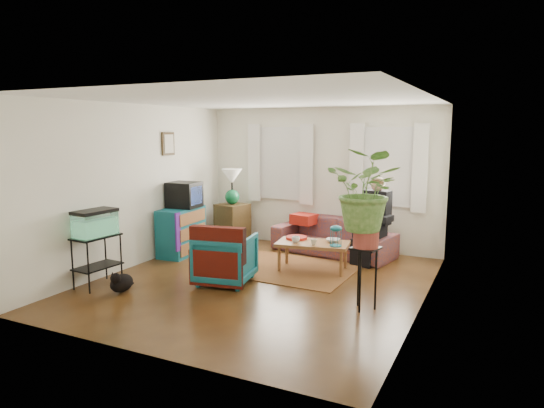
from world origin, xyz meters
The scene contains 31 objects.
floor centered at (0.00, 0.00, 0.00)m, with size 4.50×5.00×0.01m, color #4F2B14.
ceiling centered at (0.00, 0.00, 2.60)m, with size 4.50×5.00×0.01m, color white.
wall_back centered at (0.00, 2.50, 1.30)m, with size 4.50×0.01×2.60m, color silver.
wall_front centered at (0.00, -2.50, 1.30)m, with size 4.50×0.01×2.60m, color silver.
wall_left centered at (-2.25, 0.00, 1.30)m, with size 0.01×5.00×2.60m, color silver.
wall_right centered at (2.25, 0.00, 1.30)m, with size 0.01×5.00×2.60m, color silver.
window_left centered at (-0.80, 2.48, 1.55)m, with size 1.08×0.04×1.38m, color white.
window_right centered at (1.25, 2.48, 1.55)m, with size 1.08×0.04×1.38m, color white.
curtains_left centered at (-0.80, 2.40, 1.55)m, with size 1.36×0.06×1.50m, color white.
curtains_right centered at (1.25, 2.40, 1.55)m, with size 1.36×0.06×1.50m, color white.
picture_frame centered at (-2.21, 0.85, 1.95)m, with size 0.04×0.32×0.40m, color #3D2616.
area_rug centered at (0.10, 0.82, 0.01)m, with size 2.00×1.60×0.01m, color brown.
sofa centered at (0.41, 2.05, 0.42)m, with size 2.16×0.85×0.84m, color brown.
seated_person centered at (1.17, 1.89, 0.64)m, with size 0.54×0.66×1.29m, color black, non-canonical shape.
side_table centered at (-1.65, 2.04, 0.38)m, with size 0.52×0.52×0.76m, color #402118.
table_lamp centered at (-1.65, 2.04, 1.09)m, with size 0.39×0.39×0.70m, color white, non-canonical shape.
dresser centered at (-1.99, 0.84, 0.42)m, with size 0.46×0.93×0.84m, color #12686F.
crt_tv centered at (-1.98, 0.93, 1.06)m, with size 0.51×0.46×0.45m, color black.
aquarium_stand centered at (-2.00, -1.12, 0.36)m, with size 0.36×0.65×0.72m, color black.
aquarium centered at (-2.00, -1.12, 0.91)m, with size 0.32×0.59×0.38m, color #7FD899.
black_cat centered at (-1.51, -1.18, 0.16)m, with size 0.24×0.37×0.32m, color black.
armchair centered at (-0.46, -0.19, 0.39)m, with size 0.76×0.71×0.78m, color #127070.
serape_throw centered at (-0.41, -0.49, 0.55)m, with size 0.79×0.18×0.65m, color #9E0A0A.
coffee_table centered at (0.46, 0.91, 0.23)m, with size 1.10×0.60×0.46m, color brown.
cup_a centered at (0.23, 0.77, 0.51)m, with size 0.12×0.12×0.10m, color white.
cup_b centered at (0.54, 0.74, 0.50)m, with size 0.10×0.10×0.09m, color beige.
bowl centered at (0.74, 1.06, 0.48)m, with size 0.22×0.22×0.05m, color white.
snack_tray centered at (0.14, 1.01, 0.48)m, with size 0.34×0.34×0.04m, color #B21414.
birdcage centered at (0.86, 0.83, 0.62)m, with size 0.18×0.18×0.32m, color #115B6B, non-canonical shape.
plant_stand centered at (1.63, -0.36, 0.39)m, with size 0.33×0.33×0.78m, color black.
potted_plant centered at (1.63, -0.36, 1.33)m, with size 0.90×0.77×0.99m, color #599947.
Camera 1 is at (3.09, -6.00, 2.19)m, focal length 32.00 mm.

